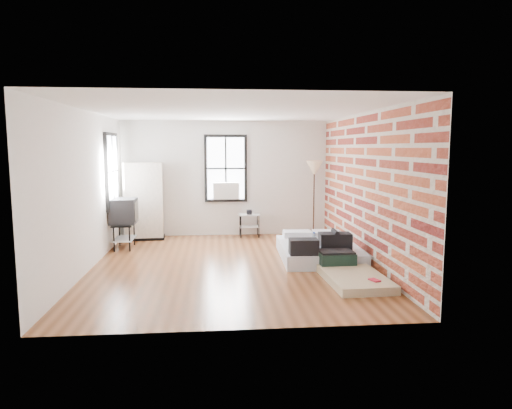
{
  "coord_description": "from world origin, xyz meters",
  "views": [
    {
      "loc": [
        -0.27,
        -8.2,
        2.15
      ],
      "look_at": [
        0.5,
        0.3,
        1.09
      ],
      "focal_mm": 32.0,
      "sensor_mm": 36.0,
      "label": 1
    }
  ],
  "objects": [
    {
      "name": "wardrobe",
      "position": [
        -1.94,
        2.65,
        0.9
      ],
      "size": [
        0.95,
        0.59,
        1.81
      ],
      "rotation": [
        0.0,
        0.0,
        0.07
      ],
      "color": "black",
      "rests_on": "ground"
    },
    {
      "name": "tv_stand",
      "position": [
        -2.21,
        1.65,
        0.77
      ],
      "size": [
        0.55,
        0.77,
        1.08
      ],
      "rotation": [
        0.0,
        0.0,
        0.02
      ],
      "color": "black",
      "rests_on": "ground"
    },
    {
      "name": "ground",
      "position": [
        0.0,
        0.0,
        0.0
      ],
      "size": [
        6.0,
        6.0,
        0.0
      ],
      "primitive_type": "plane",
      "color": "#5D3218",
      "rests_on": "ground"
    },
    {
      "name": "room_shell",
      "position": [
        0.23,
        0.36,
        1.74
      ],
      "size": [
        5.02,
        6.02,
        2.8
      ],
      "color": "silver",
      "rests_on": "ground"
    },
    {
      "name": "side_table",
      "position": [
        0.56,
        2.72,
        0.44
      ],
      "size": [
        0.5,
        0.4,
        0.65
      ],
      "rotation": [
        0.0,
        0.0,
        0.01
      ],
      "color": "black",
      "rests_on": "ground"
    },
    {
      "name": "mattress_bare",
      "position": [
        1.92,
        -1.0,
        0.11
      ],
      "size": [
        0.95,
        1.72,
        0.36
      ],
      "rotation": [
        0.0,
        0.0,
        0.04
      ],
      "color": "tan",
      "rests_on": "ground"
    },
    {
      "name": "floor_lamp",
      "position": [
        2.13,
        2.65,
        1.58
      ],
      "size": [
        0.39,
        0.39,
        1.84
      ],
      "color": "black",
      "rests_on": "ground"
    },
    {
      "name": "mattress_main",
      "position": [
        1.74,
        0.41,
        0.18
      ],
      "size": [
        1.56,
        2.07,
        0.64
      ],
      "rotation": [
        0.0,
        0.0,
        -0.04
      ],
      "color": "white",
      "rests_on": "ground"
    }
  ]
}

